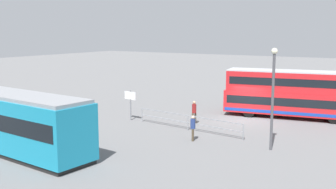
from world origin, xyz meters
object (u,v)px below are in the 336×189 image
Objects in this scene: double_decker_bus at (295,94)px; pedestrian_near_railing at (194,111)px; pedestrian_crossing at (193,126)px; street_lamp at (273,90)px; info_sign at (130,99)px; tram_yellow at (3,119)px.

pedestrian_near_railing is (5.75, 6.20, -0.92)m from double_decker_bus.
street_lamp is (-4.85, -0.65, 2.61)m from pedestrian_crossing.
double_decker_bus is at bearing -144.37° from info_sign.
double_decker_bus is at bearing -125.02° from tram_yellow.
tram_yellow is 10.26m from info_sign.
pedestrian_crossing is (3.61, 10.34, -1.01)m from double_decker_bus.
tram_yellow is 15.93m from street_lamp.
double_decker_bus reaches higher than pedestrian_near_railing.
double_decker_bus reaches higher than tram_yellow.
pedestrian_near_railing reaches higher than pedestrian_crossing.
tram_yellow is 2.28× the size of street_lamp.
pedestrian_near_railing is at bearing 47.16° from double_decker_bus.
street_lamp is at bearing 153.43° from pedestrian_near_railing.
street_lamp is (-1.24, 9.69, 1.60)m from double_decker_bus.
double_decker_bus is at bearing -109.23° from pedestrian_crossing.
double_decker_bus is 1.89× the size of street_lamp.
tram_yellow is (12.41, 17.71, -0.16)m from double_decker_bus.
pedestrian_crossing is (-2.14, 4.14, -0.09)m from pedestrian_near_railing.
info_sign reaches higher than pedestrian_near_railing.
pedestrian_crossing is at bearing 117.30° from pedestrian_near_railing.
info_sign is at bearing 16.16° from pedestrian_near_railing.
pedestrian_crossing is at bearing 158.66° from info_sign.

